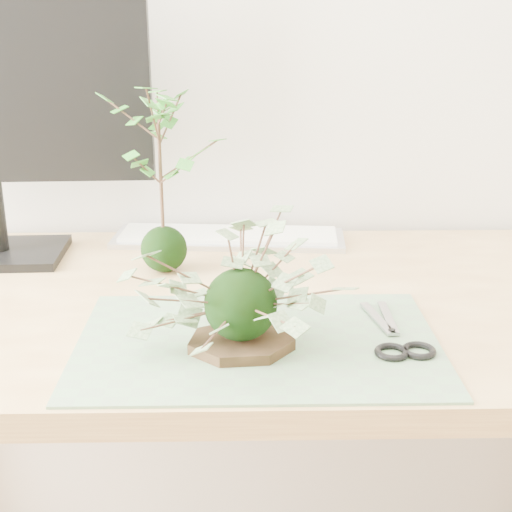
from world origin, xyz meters
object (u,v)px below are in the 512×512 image
Objects in this scene: desk at (250,344)px; keyboard at (229,237)px; ivy_kokedama at (240,272)px; maple_kokedama at (159,137)px.

keyboard reaches higher than desk.
desk is 0.31m from keyboard.
maple_kokedama reaches higher than ivy_kokedama.
ivy_kokedama is at bearing -82.77° from keyboard.
maple_kokedama is (-0.14, 0.31, 0.12)m from ivy_kokedama.
ivy_kokedama reaches higher than desk.
desk is at bearing -78.16° from keyboard.
ivy_kokedama is 0.73× the size of keyboard.
maple_kokedama is at bearing 113.35° from ivy_kokedama.
ivy_kokedama is (-0.01, -0.19, 0.20)m from desk.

